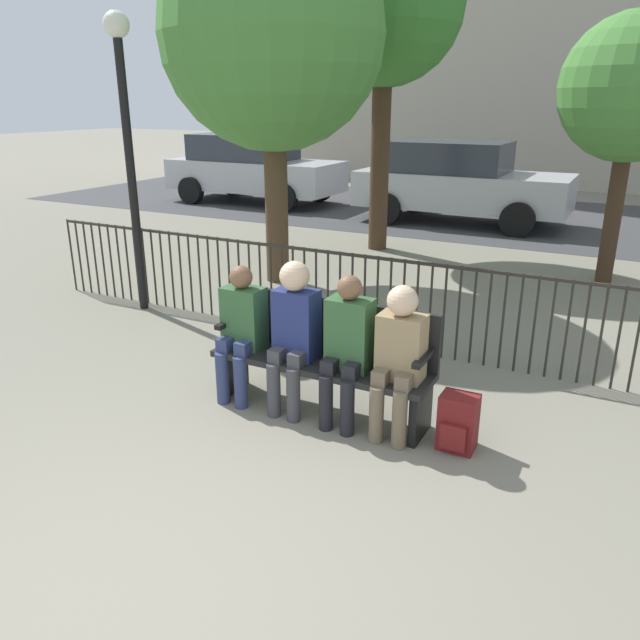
{
  "coord_description": "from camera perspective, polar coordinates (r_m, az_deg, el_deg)",
  "views": [
    {
      "loc": [
        2.1,
        -1.77,
        2.42
      ],
      "look_at": [
        0.0,
        2.27,
        0.8
      ],
      "focal_mm": 35.0,
      "sensor_mm": 36.0,
      "label": 1
    }
  ],
  "objects": [
    {
      "name": "street_surface",
      "position": [
        14.14,
        18.7,
        8.73
      ],
      "size": [
        24.0,
        6.0,
        0.01
      ],
      "color": "#3D3D3F",
      "rests_on": "ground"
    },
    {
      "name": "seated_person_0",
      "position": [
        5.19,
        -7.24,
        -0.6
      ],
      "size": [
        0.34,
        0.39,
        1.15
      ],
      "color": "navy",
      "rests_on": "ground"
    },
    {
      "name": "seated_person_3",
      "position": [
        4.59,
        7.21,
        -3.04
      ],
      "size": [
        0.34,
        0.39,
        1.18
      ],
      "color": "brown",
      "rests_on": "ground"
    },
    {
      "name": "parked_car_2",
      "position": [
        15.65,
        -6.24,
        13.7
      ],
      "size": [
        4.2,
        1.94,
        1.62
      ],
      "color": "#B7B7BC",
      "rests_on": "ground"
    },
    {
      "name": "parked_car_1",
      "position": [
        13.22,
        12.53,
        12.29
      ],
      "size": [
        4.2,
        1.94,
        1.62
      ],
      "color": "#B7B7BC",
      "rests_on": "ground"
    },
    {
      "name": "tree_2",
      "position": [
        10.59,
        5.94,
        26.62
      ],
      "size": [
        2.43,
        2.43,
        4.99
      ],
      "color": "#422D1E",
      "rests_on": "ground"
    },
    {
      "name": "tree_1",
      "position": [
        8.55,
        -4.36,
        24.44
      ],
      "size": [
        2.84,
        2.84,
        4.59
      ],
      "color": "#4C3823",
      "rests_on": "ground"
    },
    {
      "name": "ground_plane",
      "position": [
        3.66,
        -18.06,
        -22.98
      ],
      "size": [
        80.0,
        80.0,
        0.0
      ],
      "primitive_type": "plane",
      "color": "gray"
    },
    {
      "name": "backpack",
      "position": [
        4.67,
        12.48,
        -9.18
      ],
      "size": [
        0.27,
        0.24,
        0.42
      ],
      "color": "maroon",
      "rests_on": "ground"
    },
    {
      "name": "seated_person_1",
      "position": [
        4.92,
        -2.43,
        -0.76
      ],
      "size": [
        0.34,
        0.39,
        1.25
      ],
      "color": "#3D3D42",
      "rests_on": "ground"
    },
    {
      "name": "park_bench",
      "position": [
        5.01,
        0.42,
        -3.0
      ],
      "size": [
        1.82,
        0.45,
        0.92
      ],
      "color": "black",
      "rests_on": "ground"
    },
    {
      "name": "fence_railing",
      "position": [
        6.28,
        6.47,
        2.21
      ],
      "size": [
        9.01,
        0.03,
        0.95
      ],
      "color": "#2D2823",
      "rests_on": "ground"
    },
    {
      "name": "lamp_post",
      "position": [
        7.57,
        -17.35,
        17.19
      ],
      "size": [
        0.28,
        0.28,
        3.3
      ],
      "color": "black",
      "rests_on": "ground"
    },
    {
      "name": "tree_0",
      "position": [
        9.29,
        26.7,
        18.29
      ],
      "size": [
        1.85,
        1.85,
        3.47
      ],
      "color": "#422D1E",
      "rests_on": "ground"
    },
    {
      "name": "seated_person_2",
      "position": [
        4.74,
        2.48,
        -2.21
      ],
      "size": [
        0.34,
        0.39,
        1.2
      ],
      "color": "black",
      "rests_on": "ground"
    }
  ]
}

